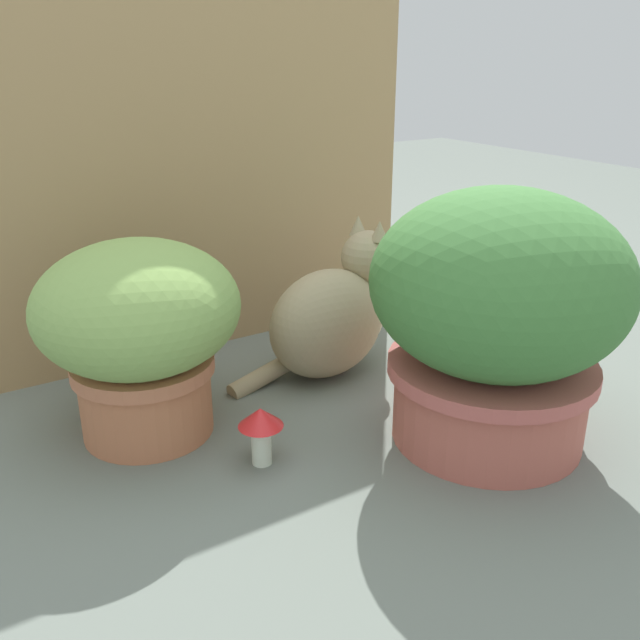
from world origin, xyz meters
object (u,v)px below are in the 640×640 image
Objects in this scene: grass_planter at (139,328)px; cat at (333,316)px; leafy_planter at (497,312)px; mushroom_ornament_red at (261,425)px.

cat is (0.40, 0.03, -0.07)m from grass_planter.
mushroom_ornament_red is at bearing 159.85° from leafy_planter.
leafy_planter is 4.32× the size of mushroom_ornament_red.
cat is 3.91× the size of mushroom_ornament_red.
leafy_planter is at bearing -77.55° from cat.
grass_planter is at bearing 121.20° from mushroom_ornament_red.
leafy_planter is 0.42m from mushroom_ornament_red.
leafy_planter is 1.11× the size of cat.
grass_planter reaches higher than mushroom_ornament_red.
cat reaches higher than mushroom_ornament_red.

